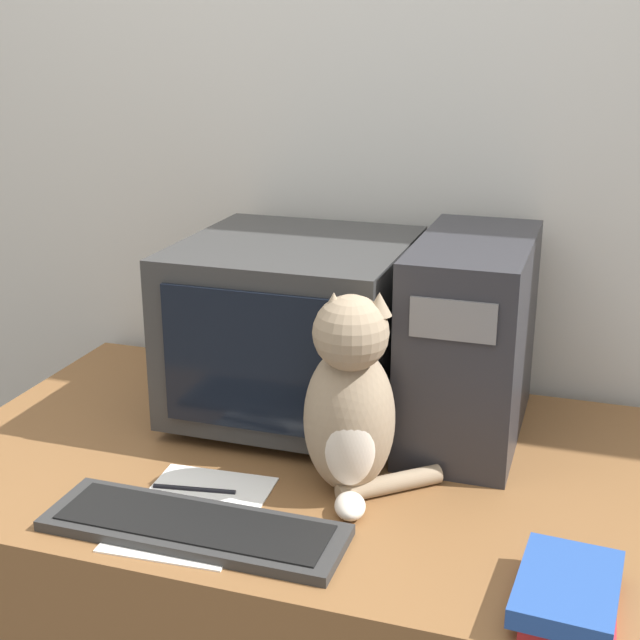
# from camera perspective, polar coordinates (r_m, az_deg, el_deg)

# --- Properties ---
(wall_back) EXTENTS (7.00, 0.05, 2.50)m
(wall_back) POSITION_cam_1_polar(r_m,az_deg,el_deg) (2.02, 3.09, 10.59)
(wall_back) COLOR silver
(wall_back) RESTS_ON ground_plane
(desk) EXTENTS (1.34, 0.87, 0.75)m
(desk) POSITION_cam_1_polar(r_m,az_deg,el_deg) (1.91, -1.52, -18.59)
(desk) COLOR brown
(desk) RESTS_ON ground_plane
(crt_monitor) EXTENTS (0.44, 0.46, 0.37)m
(crt_monitor) POSITION_cam_1_polar(r_m,az_deg,el_deg) (1.82, -1.63, -0.44)
(crt_monitor) COLOR #333333
(crt_monitor) RESTS_ON desk
(computer_tower) EXTENTS (0.21, 0.44, 0.39)m
(computer_tower) POSITION_cam_1_polar(r_m,az_deg,el_deg) (1.75, 9.59, -1.19)
(computer_tower) COLOR #28282D
(computer_tower) RESTS_ON desk
(keyboard) EXTENTS (0.50, 0.15, 0.02)m
(keyboard) POSITION_cam_1_polar(r_m,az_deg,el_deg) (1.48, -8.06, -13.00)
(keyboard) COLOR #2D2D2D
(keyboard) RESTS_ON desk
(cat) EXTENTS (0.26, 0.23, 0.37)m
(cat) POSITION_cam_1_polar(r_m,az_deg,el_deg) (1.52, 1.98, -5.45)
(cat) COLOR gray
(cat) RESTS_ON desk
(book_stack) EXTENTS (0.15, 0.21, 0.05)m
(book_stack) POSITION_cam_1_polar(r_m,az_deg,el_deg) (1.34, 15.60, -16.47)
(book_stack) COLOR red
(book_stack) RESTS_ON desk
(pen) EXTENTS (0.15, 0.03, 0.01)m
(pen) POSITION_cam_1_polar(r_m,az_deg,el_deg) (1.60, -8.05, -10.68)
(pen) COLOR black
(pen) RESTS_ON desk
(paper_sheet) EXTENTS (0.23, 0.31, 0.00)m
(paper_sheet) POSITION_cam_1_polar(r_m,az_deg,el_deg) (1.54, -8.13, -12.09)
(paper_sheet) COLOR white
(paper_sheet) RESTS_ON desk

